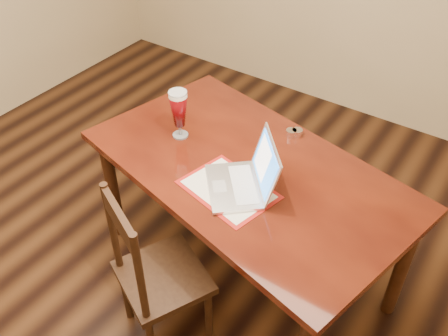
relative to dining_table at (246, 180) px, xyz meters
The scene contains 3 objects.
ground 0.95m from the dining_table, 138.16° to the right, with size 5.00×5.00×0.00m, color black.
dining_table is the anchor object (origin of this frame).
dining_chair 0.69m from the dining_table, 101.39° to the right, with size 0.57×0.56×1.02m.
Camera 1 is at (1.50, -1.33, 2.50)m, focal length 40.00 mm.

